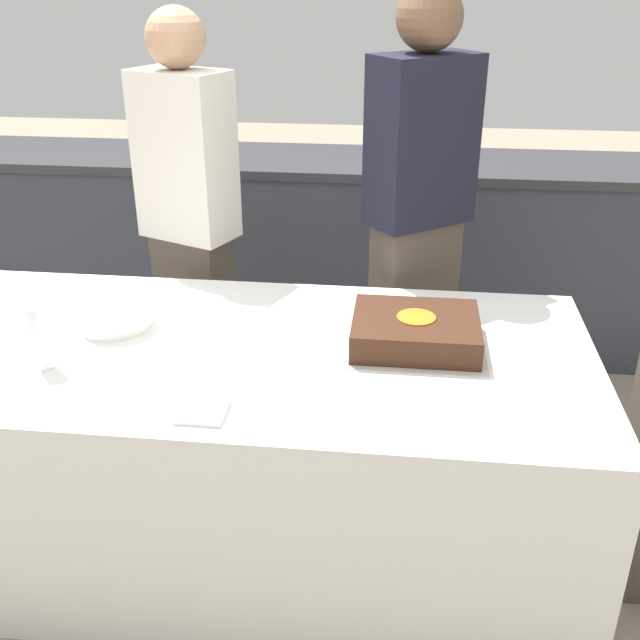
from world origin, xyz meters
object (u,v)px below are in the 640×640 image
(person_standing_back, at_px, (190,226))
(wine_glass, at_px, (38,327))
(plate_stack, at_px, (114,313))
(person_cutting_cake, at_px, (417,223))
(cake, at_px, (415,331))

(person_standing_back, bearing_deg, wine_glass, 101.46)
(plate_stack, height_order, person_cutting_cake, person_cutting_cake)
(wine_glass, relative_size, person_standing_back, 0.11)
(cake, relative_size, person_cutting_cake, 0.24)
(cake, bearing_deg, person_standing_back, 143.18)
(cake, bearing_deg, wine_glass, -166.38)
(person_cutting_cake, bearing_deg, plate_stack, -4.08)
(person_cutting_cake, xyz_separation_m, person_standing_back, (-0.85, 0.00, -0.04))
(person_standing_back, bearing_deg, person_cutting_cake, -156.97)
(person_cutting_cake, bearing_deg, cake, 52.19)
(cake, bearing_deg, person_cutting_cake, 90.00)
(plate_stack, height_order, person_standing_back, person_standing_back)
(cake, height_order, person_cutting_cake, person_cutting_cake)
(plate_stack, xyz_separation_m, person_cutting_cake, (0.92, 0.62, 0.12))
(cake, height_order, person_standing_back, person_standing_back)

